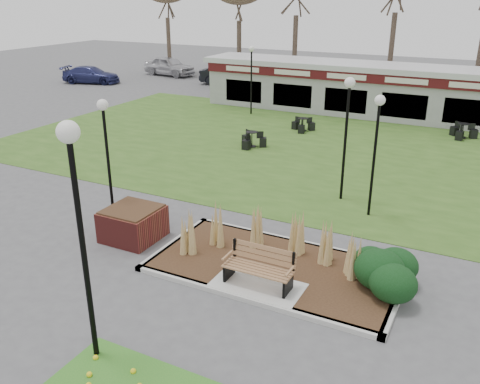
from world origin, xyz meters
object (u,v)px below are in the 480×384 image
at_px(lamp_post_near_left, 106,136).
at_px(lamp_post_near_right, 76,194).
at_px(car_black, 230,75).
at_px(bistro_set_d, 462,133).
at_px(park_bench, 260,266).
at_px(brick_planter, 133,223).
at_px(car_silver, 169,66).
at_px(lamp_post_mid_left, 347,112).
at_px(bistro_set_a, 252,142).
at_px(food_pavilion, 410,93).
at_px(bistro_set_b, 303,127).
at_px(lamp_post_mid_right, 377,130).
at_px(lamp_post_far_left, 251,65).
at_px(car_blue, 91,75).

relative_size(lamp_post_near_left, lamp_post_near_right, 0.82).
bearing_deg(car_black, bistro_set_d, -130.38).
relative_size(park_bench, brick_planter, 1.13).
xyz_separation_m(bistro_set_d, car_silver, (-24.09, 10.00, 0.53)).
relative_size(lamp_post_mid_left, bistro_set_a, 3.17).
xyz_separation_m(food_pavilion, car_silver, (-20.93, 7.04, -0.68)).
xyz_separation_m(food_pavilion, lamp_post_near_right, (-1.80, -23.46, 2.01)).
relative_size(bistro_set_a, bistro_set_b, 1.09).
xyz_separation_m(park_bench, food_pavilion, (0.00, 19.71, 0.89)).
bearing_deg(lamp_post_near_left, car_silver, 121.15).
bearing_deg(lamp_post_mid_left, food_pavilion, 90.56).
relative_size(food_pavilion, bistro_set_b, 20.23).
bearing_deg(park_bench, lamp_post_mid_right, 76.49).
bearing_deg(bistro_set_d, lamp_post_mid_left, -106.34).
xyz_separation_m(park_bench, lamp_post_far_left, (-8.35, 16.75, 2.23)).
bearing_deg(lamp_post_mid_left, car_silver, 136.01).
distance_m(park_bench, car_black, 28.85).
relative_size(brick_planter, bistro_set_a, 1.13).
xyz_separation_m(lamp_post_near_right, lamp_post_mid_left, (1.93, 10.17, -0.42)).
bearing_deg(food_pavilion, bistro_set_b, -129.31).
distance_m(lamp_post_near_right, bistro_set_a, 15.24).
bearing_deg(bistro_set_b, lamp_post_mid_right, -58.02).
bearing_deg(lamp_post_mid_right, car_black, 128.30).
bearing_deg(lamp_post_near_right, brick_planter, 119.99).
height_order(food_pavilion, lamp_post_near_right, lamp_post_near_right).
height_order(food_pavilion, lamp_post_mid_right, lamp_post_mid_right).
bearing_deg(bistro_set_b, car_black, 132.90).
bearing_deg(car_silver, food_pavilion, -100.62).
distance_m(lamp_post_mid_left, lamp_post_far_left, 13.37).
bearing_deg(bistro_set_d, food_pavilion, 136.84).
xyz_separation_m(lamp_post_near_left, lamp_post_far_left, (-2.91, 15.62, -0.04)).
bearing_deg(brick_planter, lamp_post_near_right, -60.01).
relative_size(food_pavilion, lamp_post_far_left, 6.35).
xyz_separation_m(lamp_post_mid_left, lamp_post_far_left, (-8.48, 10.33, -0.23)).
height_order(lamp_post_far_left, bistro_set_a, lamp_post_far_left).
relative_size(lamp_post_mid_left, car_blue, 0.95).
xyz_separation_m(lamp_post_near_left, car_blue, (-18.71, 19.62, -2.22)).
distance_m(food_pavilion, bistro_set_d, 4.50).
xyz_separation_m(bistro_set_b, car_black, (-9.90, 10.65, 0.52)).
relative_size(brick_planter, lamp_post_near_left, 0.38).
height_order(food_pavilion, bistro_set_b, food_pavilion).
bearing_deg(car_black, lamp_post_far_left, -159.74).
bearing_deg(lamp_post_mid_right, bistro_set_d, 80.72).
bearing_deg(brick_planter, bistro_set_d, 64.71).
distance_m(lamp_post_mid_left, bistro_set_b, 9.61).
height_order(car_silver, car_black, car_silver).
bearing_deg(car_black, food_pavilion, -125.49).
xyz_separation_m(lamp_post_mid_right, car_silver, (-22.25, 21.25, -2.04)).
relative_size(lamp_post_mid_right, bistro_set_d, 2.93).
bearing_deg(park_bench, bistro_set_a, 116.67).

